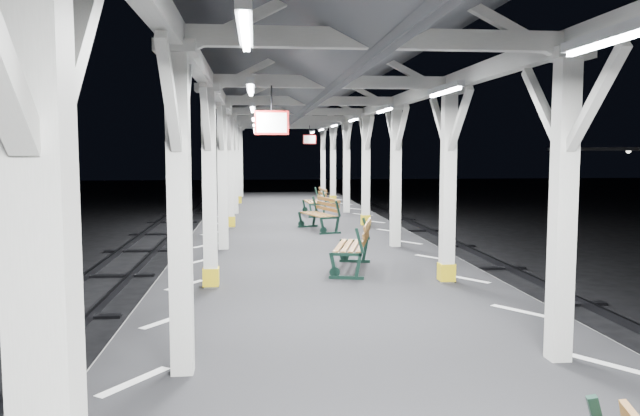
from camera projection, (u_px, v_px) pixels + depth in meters
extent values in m
plane|color=black|center=(348.00, 387.00, 8.64)|extent=(120.00, 120.00, 0.00)
cube|color=black|center=(348.00, 351.00, 8.59)|extent=(6.00, 50.00, 1.00)
cube|color=silver|center=(166.00, 321.00, 8.29)|extent=(1.00, 48.00, 0.01)
cube|color=silver|center=(520.00, 311.00, 8.79)|extent=(1.00, 48.00, 0.01)
cube|color=#2D2D33|center=(13.00, 394.00, 8.18)|extent=(0.08, 60.00, 0.16)
cube|color=silver|center=(45.00, 337.00, 2.25)|extent=(0.22, 0.22, 3.20)
cube|color=silver|center=(77.00, 39.00, 2.69)|extent=(0.10, 0.99, 0.99)
cube|color=silver|center=(180.00, 218.00, 6.21)|extent=(0.22, 0.22, 3.20)
cube|color=silver|center=(176.00, 48.00, 6.05)|extent=(0.40, 0.40, 0.12)
cube|color=silver|center=(184.00, 105.00, 6.65)|extent=(0.10, 0.99, 0.99)
cube|color=silver|center=(170.00, 96.00, 5.56)|extent=(0.10, 0.99, 0.99)
cube|color=silver|center=(210.00, 191.00, 10.17)|extent=(0.22, 0.22, 3.20)
cube|color=silver|center=(208.00, 88.00, 10.02)|extent=(0.40, 0.40, 0.12)
cube|color=gold|center=(211.00, 277.00, 10.30)|extent=(0.26, 0.26, 0.30)
cube|color=silver|center=(211.00, 122.00, 10.61)|extent=(0.10, 0.99, 0.99)
cube|color=silver|center=(206.00, 118.00, 9.52)|extent=(0.10, 0.99, 0.99)
cube|color=silver|center=(223.00, 179.00, 14.13)|extent=(0.22, 0.22, 3.20)
cube|color=silver|center=(222.00, 106.00, 13.98)|extent=(0.40, 0.40, 0.12)
cube|color=silver|center=(223.00, 129.00, 14.57)|extent=(0.10, 0.99, 0.99)
cube|color=silver|center=(221.00, 128.00, 13.48)|extent=(0.10, 0.99, 0.99)
cube|color=silver|center=(230.00, 173.00, 18.10)|extent=(0.22, 0.22, 3.20)
cube|color=silver|center=(229.00, 115.00, 17.94)|extent=(0.40, 0.40, 0.12)
cube|color=gold|center=(231.00, 221.00, 18.23)|extent=(0.26, 0.26, 0.30)
cube|color=silver|center=(230.00, 134.00, 18.53)|extent=(0.10, 0.99, 0.99)
cube|color=silver|center=(229.00, 133.00, 17.44)|extent=(0.10, 0.99, 0.99)
cube|color=silver|center=(235.00, 169.00, 22.06)|extent=(0.22, 0.22, 3.20)
cube|color=silver|center=(234.00, 121.00, 21.90)|extent=(0.40, 0.40, 0.12)
cube|color=silver|center=(235.00, 136.00, 22.49)|extent=(0.10, 0.99, 0.99)
cube|color=silver|center=(234.00, 136.00, 21.41)|extent=(0.10, 0.99, 0.99)
cube|color=silver|center=(238.00, 166.00, 26.02)|extent=(0.22, 0.22, 3.20)
cube|color=silver|center=(238.00, 126.00, 25.86)|extent=(0.40, 0.40, 0.12)
cube|color=gold|center=(238.00, 200.00, 26.15)|extent=(0.26, 0.26, 0.30)
cube|color=silver|center=(238.00, 138.00, 26.46)|extent=(0.10, 0.99, 0.99)
cube|color=silver|center=(237.00, 138.00, 25.37)|extent=(0.10, 0.99, 0.99)
cube|color=silver|center=(240.00, 164.00, 29.98)|extent=(0.22, 0.22, 3.20)
cube|color=silver|center=(240.00, 129.00, 29.83)|extent=(0.40, 0.40, 0.12)
cube|color=silver|center=(240.00, 140.00, 30.42)|extent=(0.10, 0.99, 0.99)
cube|color=silver|center=(240.00, 139.00, 29.33)|extent=(0.10, 0.99, 0.99)
cube|color=silver|center=(563.00, 213.00, 6.61)|extent=(0.22, 0.22, 3.20)
cube|color=silver|center=(569.00, 54.00, 6.46)|extent=(0.40, 0.40, 0.12)
cube|color=silver|center=(543.00, 107.00, 7.05)|extent=(0.10, 0.99, 0.99)
cube|color=silver|center=(595.00, 100.00, 5.96)|extent=(0.10, 0.99, 0.99)
cube|color=silver|center=(448.00, 189.00, 10.58)|extent=(0.22, 0.22, 3.20)
cube|color=silver|center=(450.00, 90.00, 10.42)|extent=(0.40, 0.40, 0.12)
cube|color=gold|center=(446.00, 272.00, 10.71)|extent=(0.26, 0.26, 0.30)
cube|color=silver|center=(440.00, 123.00, 11.01)|extent=(0.10, 0.99, 0.99)
cube|color=silver|center=(460.00, 120.00, 9.92)|extent=(0.10, 0.99, 0.99)
cube|color=silver|center=(396.00, 179.00, 14.54)|extent=(0.22, 0.22, 3.20)
cube|color=silver|center=(397.00, 107.00, 14.38)|extent=(0.40, 0.40, 0.12)
cube|color=silver|center=(391.00, 130.00, 14.97)|extent=(0.10, 0.99, 0.99)
cube|color=silver|center=(402.00, 128.00, 13.89)|extent=(0.10, 0.99, 0.99)
cube|color=silver|center=(366.00, 172.00, 18.50)|extent=(0.22, 0.22, 3.20)
cube|color=silver|center=(366.00, 116.00, 18.34)|extent=(0.40, 0.40, 0.12)
cube|color=gold|center=(366.00, 220.00, 18.63)|extent=(0.26, 0.26, 0.30)
cube|color=silver|center=(363.00, 134.00, 18.94)|extent=(0.10, 0.99, 0.99)
cube|color=silver|center=(369.00, 133.00, 17.85)|extent=(0.10, 0.99, 0.99)
cube|color=silver|center=(347.00, 168.00, 22.46)|extent=(0.22, 0.22, 3.20)
cube|color=silver|center=(347.00, 122.00, 22.31)|extent=(0.40, 0.40, 0.12)
cube|color=silver|center=(345.00, 137.00, 22.90)|extent=(0.10, 0.99, 0.99)
cube|color=silver|center=(349.00, 136.00, 21.81)|extent=(0.10, 0.99, 0.99)
cube|color=silver|center=(333.00, 166.00, 26.42)|extent=(0.22, 0.22, 3.20)
cube|color=silver|center=(333.00, 126.00, 26.27)|extent=(0.40, 0.40, 0.12)
cube|color=gold|center=(333.00, 199.00, 26.56)|extent=(0.26, 0.26, 0.30)
cube|color=silver|center=(331.00, 139.00, 26.86)|extent=(0.10, 0.99, 0.99)
cube|color=silver|center=(335.00, 138.00, 25.77)|extent=(0.10, 0.99, 0.99)
cube|color=silver|center=(323.00, 163.00, 30.39)|extent=(0.22, 0.22, 3.20)
cube|color=silver|center=(323.00, 129.00, 30.23)|extent=(0.40, 0.40, 0.12)
cube|color=silver|center=(322.00, 140.00, 30.82)|extent=(0.10, 0.99, 0.99)
cube|color=silver|center=(324.00, 140.00, 29.73)|extent=(0.10, 0.99, 0.99)
cube|color=silver|center=(196.00, 64.00, 8.02)|extent=(0.18, 48.00, 0.24)
cube|color=silver|center=(496.00, 68.00, 8.43)|extent=(0.18, 48.00, 0.24)
cube|color=silver|center=(379.00, 39.00, 6.25)|extent=(4.20, 0.14, 0.20)
cube|color=silver|center=(331.00, 82.00, 10.21)|extent=(4.20, 0.14, 0.20)
cube|color=silver|center=(310.00, 101.00, 14.17)|extent=(4.20, 0.14, 0.20)
cube|color=silver|center=(298.00, 111.00, 18.13)|extent=(4.20, 0.14, 0.20)
cube|color=silver|center=(291.00, 118.00, 22.09)|extent=(4.20, 0.14, 0.20)
cube|color=silver|center=(286.00, 123.00, 26.05)|extent=(4.20, 0.14, 0.20)
cube|color=silver|center=(282.00, 127.00, 30.02)|extent=(4.20, 0.14, 0.20)
cube|color=#4B4E52|center=(250.00, 22.00, 8.04)|extent=(2.80, 49.00, 1.45)
cube|color=#4B4E52|center=(446.00, 26.00, 8.31)|extent=(2.80, 49.00, 1.45)
cube|color=silver|center=(245.00, 26.00, 4.16)|extent=(0.10, 1.35, 0.08)
cube|color=white|center=(245.00, 33.00, 4.16)|extent=(0.05, 1.25, 0.05)
cube|color=silver|center=(251.00, 86.00, 8.12)|extent=(0.10, 1.35, 0.08)
cube|color=white|center=(251.00, 90.00, 8.13)|extent=(0.05, 1.25, 0.05)
cube|color=silver|center=(252.00, 107.00, 12.08)|extent=(0.10, 1.35, 0.08)
cube|color=white|center=(253.00, 109.00, 12.09)|extent=(0.05, 1.25, 0.05)
cube|color=silver|center=(253.00, 117.00, 16.04)|extent=(0.10, 1.35, 0.08)
cube|color=white|center=(253.00, 119.00, 16.05)|extent=(0.05, 1.25, 0.05)
cube|color=silver|center=(254.00, 124.00, 20.01)|extent=(0.10, 1.35, 0.08)
cube|color=white|center=(254.00, 125.00, 20.01)|extent=(0.05, 1.25, 0.05)
cube|color=silver|center=(254.00, 128.00, 23.97)|extent=(0.10, 1.35, 0.08)
cube|color=white|center=(254.00, 129.00, 23.97)|extent=(0.05, 1.25, 0.05)
cube|color=silver|center=(255.00, 131.00, 27.93)|extent=(0.10, 1.35, 0.08)
cube|color=white|center=(255.00, 132.00, 27.94)|extent=(0.05, 1.25, 0.05)
cube|color=silver|center=(614.00, 33.00, 4.42)|extent=(0.10, 1.35, 0.08)
cube|color=white|center=(613.00, 40.00, 4.43)|extent=(0.05, 1.25, 0.05)
cube|color=silver|center=(445.00, 88.00, 8.38)|extent=(0.10, 1.35, 0.08)
cube|color=white|center=(445.00, 92.00, 8.39)|extent=(0.05, 1.25, 0.05)
cube|color=silver|center=(384.00, 108.00, 12.35)|extent=(0.10, 1.35, 0.08)
cube|color=white|center=(384.00, 110.00, 12.35)|extent=(0.05, 1.25, 0.05)
cube|color=silver|center=(353.00, 118.00, 16.31)|extent=(0.10, 1.35, 0.08)
cube|color=white|center=(353.00, 120.00, 16.31)|extent=(0.05, 1.25, 0.05)
cube|color=silver|center=(334.00, 124.00, 20.27)|extent=(0.10, 1.35, 0.08)
cube|color=white|center=(334.00, 126.00, 20.27)|extent=(0.05, 1.25, 0.05)
cube|color=silver|center=(321.00, 128.00, 24.23)|extent=(0.10, 1.35, 0.08)
cube|color=white|center=(321.00, 130.00, 24.24)|extent=(0.05, 1.25, 0.05)
cube|color=silver|center=(312.00, 131.00, 28.19)|extent=(0.10, 1.35, 0.08)
cube|color=white|center=(312.00, 132.00, 28.20)|extent=(0.05, 1.25, 0.05)
cylinder|color=black|center=(271.00, 98.00, 9.03)|extent=(0.02, 0.02, 0.36)
cube|color=red|center=(272.00, 123.00, 9.07)|extent=(0.50, 0.03, 0.35)
cube|color=white|center=(272.00, 123.00, 9.07)|extent=(0.44, 0.04, 0.29)
cylinder|color=black|center=(310.00, 130.00, 23.97)|extent=(0.02, 0.02, 0.36)
cube|color=red|center=(310.00, 139.00, 24.01)|extent=(0.50, 0.03, 0.35)
cube|color=white|center=(310.00, 139.00, 24.01)|extent=(0.44, 0.05, 0.29)
cube|color=black|center=(557.00, 182.00, 31.69)|extent=(0.20, 0.20, 3.30)
sphere|color=silver|center=(629.00, 151.00, 25.60)|extent=(0.20, 0.20, 0.20)
sphere|color=silver|center=(558.00, 151.00, 31.54)|extent=(0.20, 0.20, 0.20)
cube|color=#132D24|center=(346.00, 278.00, 10.95)|extent=(0.62, 0.21, 0.06)
cube|color=#132D24|center=(334.00, 266.00, 10.96)|extent=(0.17, 0.09, 0.48)
cube|color=#132D24|center=(358.00, 266.00, 10.90)|extent=(0.15, 0.09, 0.48)
cube|color=#132D24|center=(360.00, 241.00, 10.85)|extent=(0.18, 0.09, 0.45)
cube|color=#132D24|center=(355.00, 261.00, 12.58)|extent=(0.62, 0.21, 0.06)
cube|color=#132D24|center=(344.00, 251.00, 12.59)|extent=(0.17, 0.09, 0.48)
cube|color=#132D24|center=(365.00, 251.00, 12.53)|extent=(0.15, 0.09, 0.48)
cube|color=#132D24|center=(366.00, 229.00, 12.48)|extent=(0.18, 0.09, 0.45)
cube|color=brown|center=(340.00, 246.00, 11.75)|extent=(0.47, 1.55, 0.04)
cube|color=brown|center=(347.00, 246.00, 11.73)|extent=(0.47, 1.55, 0.04)
cube|color=brown|center=(354.00, 246.00, 11.71)|extent=(0.47, 1.55, 0.04)
cube|color=brown|center=(361.00, 246.00, 11.69)|extent=(0.47, 1.55, 0.04)
cube|color=brown|center=(365.00, 239.00, 11.67)|extent=(0.43, 1.54, 0.10)
cube|color=brown|center=(366.00, 232.00, 11.66)|extent=(0.43, 1.54, 0.10)
cube|color=brown|center=(368.00, 225.00, 11.64)|extent=(0.43, 1.54, 0.10)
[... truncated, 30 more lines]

